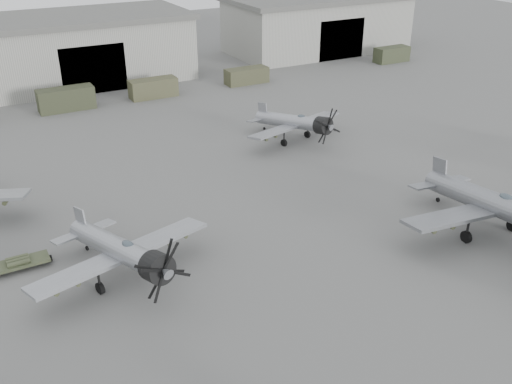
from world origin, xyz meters
TOP-DOWN VIEW (x-y plane):
  - ground at (0.00, 0.00)m, footprint 220.00×220.00m
  - hangar_center at (0.00, 61.96)m, footprint 29.00×14.80m
  - hangar_right at (38.00, 61.96)m, footprint 29.00×14.80m
  - support_truck_3 at (-4.72, 50.00)m, footprint 6.35×2.20m
  - support_truck_4 at (5.82, 50.00)m, footprint 5.85×2.20m
  - support_truck_5 at (18.86, 50.00)m, footprint 5.80×2.20m
  - support_truck_7 at (43.79, 50.00)m, footprint 5.47×2.20m
  - aircraft_mid_1 at (-8.77, 13.46)m, footprint 12.13×10.92m
  - aircraft_mid_2 at (15.77, 6.36)m, footprint 14.03×12.63m
  - aircraft_far_1 at (13.40, 28.69)m, footprint 11.31×10.18m

SIDE VIEW (x-z plane):
  - ground at x=0.00m, z-range 0.00..0.00m
  - support_truck_5 at x=18.86m, z-range 0.00..2.06m
  - support_truck_7 at x=43.79m, z-range 0.00..2.26m
  - support_truck_4 at x=5.82m, z-range 0.00..2.30m
  - support_truck_3 at x=-4.72m, z-range 0.00..2.61m
  - aircraft_far_1 at x=13.40m, z-range -0.20..4.29m
  - aircraft_mid_1 at x=-8.77m, z-range -0.22..4.62m
  - aircraft_mid_2 at x=15.77m, z-range -0.25..5.33m
  - hangar_center at x=0.00m, z-range 0.02..8.72m
  - hangar_right at x=38.00m, z-range 0.02..8.72m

